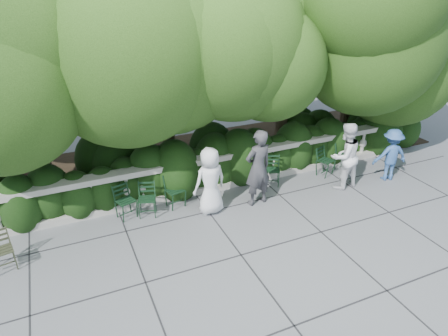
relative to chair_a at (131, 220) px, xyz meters
name	(u,v)px	position (x,y,z in m)	size (l,w,h in m)	color
ground	(241,224)	(2.31, -1.23, 0.00)	(90.00, 90.00, 0.00)	#595C62
balustrade	(212,173)	(2.31, 0.57, 0.49)	(12.00, 0.44, 1.00)	#9E998E
shrub_hedge	(196,171)	(2.31, 1.77, 0.00)	(15.00, 2.60, 1.70)	black
tree_canopy	(214,27)	(2.99, 1.96, 3.96)	(15.04, 6.52, 6.78)	#3F3023
chair_a	(131,220)	(0.00, 0.00, 0.00)	(0.44, 0.48, 0.84)	black
chair_b	(148,219)	(0.39, -0.12, 0.00)	(0.44, 0.48, 0.84)	black
chair_c	(271,187)	(3.83, 0.02, 0.00)	(0.44, 0.48, 0.84)	black
chair_d	(179,209)	(1.20, 0.00, 0.00)	(0.44, 0.48, 0.84)	black
chair_e	(328,176)	(5.63, -0.09, 0.00)	(0.44, 0.48, 0.84)	black
chair_f	(347,170)	(6.35, 0.00, 0.00)	(0.44, 0.48, 0.84)	black
chair_weathered	(8,273)	(-2.57, -0.89, 0.00)	(0.44, 0.48, 0.84)	black
person_businessman	(210,181)	(1.87, -0.42, 0.83)	(0.81, 0.53, 1.67)	white
person_woman_grey	(258,168)	(3.08, -0.52, 0.98)	(0.72, 0.47, 1.96)	#39383D
person_casual_man	(345,156)	(5.56, -0.70, 0.91)	(0.88, 0.69, 1.82)	white
person_older_blue	(391,155)	(7.03, -0.85, 0.74)	(0.95, 0.55, 1.48)	#315693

